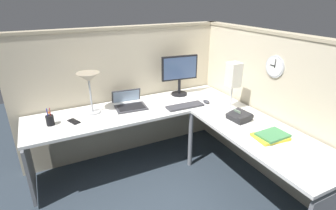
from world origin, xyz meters
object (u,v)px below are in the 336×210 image
(book_stack, at_px, (271,136))
(desk_lamp_dome, at_px, (89,80))
(cell_phone, at_px, (74,121))
(wall_clock, at_px, (275,67))
(laptop, at_px, (129,103))
(keyboard, at_px, (185,106))
(office_phone, at_px, (240,117))
(desk_lamp_paper, at_px, (233,76))
(computer_mouse, at_px, (206,102))
(pen_cup, at_px, (50,120))
(monitor, at_px, (180,72))

(book_stack, bearing_deg, desk_lamp_dome, 135.89)
(desk_lamp_dome, height_order, cell_phone, desk_lamp_dome)
(desk_lamp_dome, height_order, wall_clock, wall_clock)
(laptop, height_order, book_stack, laptop)
(cell_phone, bearing_deg, book_stack, -59.13)
(keyboard, bearing_deg, office_phone, -57.12)
(keyboard, height_order, book_stack, book_stack)
(office_phone, xyz_separation_m, desk_lamp_paper, (0.09, 0.25, 0.35))
(computer_mouse, relative_size, office_phone, 0.47)
(computer_mouse, height_order, cell_phone, computer_mouse)
(keyboard, height_order, desk_lamp_dome, desk_lamp_dome)
(computer_mouse, bearing_deg, laptop, 157.33)
(keyboard, xyz_separation_m, desk_lamp_dome, (-0.97, 0.32, 0.35))
(pen_cup, bearing_deg, wall_clock, -20.46)
(desk_lamp_dome, relative_size, cell_phone, 3.09)
(monitor, bearing_deg, laptop, -176.77)
(monitor, distance_m, keyboard, 0.49)
(keyboard, bearing_deg, wall_clock, -38.07)
(computer_mouse, height_order, pen_cup, pen_cup)
(keyboard, height_order, pen_cup, pen_cup)
(computer_mouse, relative_size, pen_cup, 0.58)
(pen_cup, relative_size, wall_clock, 0.82)
(desk_lamp_dome, xyz_separation_m, book_stack, (1.30, -1.26, -0.34))
(computer_mouse, xyz_separation_m, desk_lamp_paper, (0.13, -0.28, 0.37))
(office_phone, bearing_deg, desk_lamp_dome, 146.57)
(keyboard, xyz_separation_m, computer_mouse, (0.28, -0.01, 0.01))
(keyboard, bearing_deg, pen_cup, 173.41)
(pen_cup, height_order, desk_lamp_paper, desk_lamp_paper)
(cell_phone, bearing_deg, keyboard, -30.99)
(cell_phone, bearing_deg, computer_mouse, -29.76)
(cell_phone, relative_size, office_phone, 0.65)
(desk_lamp_paper, bearing_deg, monitor, 112.77)
(laptop, bearing_deg, desk_lamp_dome, -176.76)
(keyboard, distance_m, computer_mouse, 0.28)
(desk_lamp_dome, relative_size, office_phone, 2.01)
(laptop, height_order, keyboard, laptop)
(laptop, relative_size, book_stack, 1.35)
(book_stack, xyz_separation_m, wall_clock, (0.35, 0.38, 0.50))
(keyboard, relative_size, wall_clock, 1.95)
(office_phone, height_order, wall_clock, wall_clock)
(desk_lamp_dome, xyz_separation_m, wall_clock, (1.65, -0.89, 0.16))
(laptop, relative_size, desk_lamp_paper, 0.77)
(desk_lamp_dome, distance_m, book_stack, 1.85)
(computer_mouse, relative_size, desk_lamp_paper, 0.20)
(office_phone, relative_size, desk_lamp_paper, 0.42)
(laptop, distance_m, desk_lamp_paper, 1.20)
(computer_mouse, relative_size, wall_clock, 0.47)
(desk_lamp_dome, relative_size, book_stack, 1.47)
(laptop, relative_size, cell_phone, 2.84)
(computer_mouse, xyz_separation_m, cell_phone, (-1.47, 0.18, -0.01))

